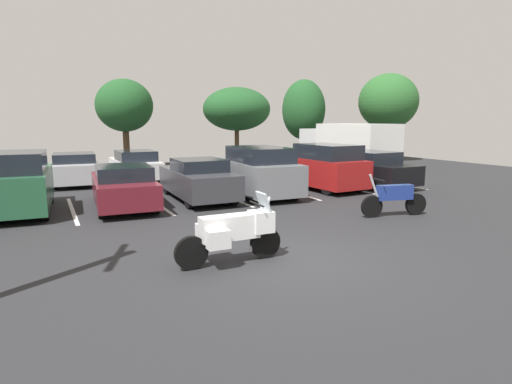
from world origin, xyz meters
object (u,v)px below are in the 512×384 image
at_px(car_black, 367,169).
at_px(car_grey, 257,171).
at_px(car_far_silver, 75,168).
at_px(car_maroon, 123,186).
at_px(motorcycle_second, 394,198).
at_px(box_truck, 347,146).
at_px(car_green, 17,183).
at_px(car_charcoal, 198,179).
at_px(car_red, 323,167).
at_px(car_far_white, 135,165).
at_px(motorcycle_touring, 234,231).

bearing_deg(car_black, car_grey, 178.87).
bearing_deg(car_far_silver, car_maroon, -80.76).
xyz_separation_m(motorcycle_second, box_truck, (6.36, 10.13, 0.90)).
bearing_deg(motorcycle_second, car_green, 151.30).
relative_size(car_charcoal, box_truck, 0.67).
relative_size(car_black, box_truck, 0.70).
distance_m(car_charcoal, car_red, 5.53).
bearing_deg(car_charcoal, box_truck, 23.84).
bearing_deg(car_red, car_grey, -179.46).
xyz_separation_m(car_red, car_black, (2.35, -0.14, -0.19)).
height_order(car_charcoal, car_far_white, car_charcoal).
bearing_deg(motorcycle_second, car_black, 55.74).
relative_size(motorcycle_touring, car_grey, 0.47).
height_order(motorcycle_touring, car_grey, car_grey).
distance_m(car_red, car_black, 2.36).
bearing_deg(car_black, car_maroon, 179.77).
xyz_separation_m(motorcycle_second, car_grey, (-2.03, 5.24, 0.36)).
distance_m(car_charcoal, car_black, 7.88).
relative_size(motorcycle_second, box_truck, 0.31).
height_order(car_green, car_grey, car_green).
bearing_deg(box_truck, car_green, -164.69).
height_order(car_charcoal, car_grey, car_grey).
relative_size(motorcycle_touring, car_black, 0.48).
bearing_deg(car_green, car_red, -1.65).
bearing_deg(car_red, car_far_silver, 145.33).
xyz_separation_m(car_maroon, car_grey, (5.07, 0.07, 0.23)).
xyz_separation_m(car_charcoal, car_black, (7.88, -0.26, 0.02)).
relative_size(motorcycle_touring, box_truck, 0.34).
distance_m(car_black, car_far_silver, 13.38).
height_order(motorcycle_second, car_maroon, car_maroon).
xyz_separation_m(car_black, box_truck, (2.87, 5.01, 0.71)).
distance_m(car_charcoal, car_far_white, 6.50).
relative_size(car_maroon, car_grey, 0.96).
bearing_deg(car_green, car_far_silver, 71.37).
bearing_deg(car_maroon, car_far_silver, 99.24).
height_order(car_maroon, box_truck, box_truck).
height_order(motorcycle_touring, motorcycle_second, motorcycle_touring).
height_order(motorcycle_second, car_charcoal, car_charcoal).
height_order(car_red, car_black, car_red).
distance_m(motorcycle_touring, car_green, 8.41).
relative_size(car_red, car_far_white, 0.95).
bearing_deg(motorcycle_second, box_truck, 57.90).
xyz_separation_m(car_green, box_truck, (16.58, 4.54, 0.51)).
bearing_deg(car_far_silver, box_truck, -6.16).
relative_size(car_far_silver, box_truck, 0.68).
relative_size(car_green, car_charcoal, 0.96).
xyz_separation_m(motorcycle_touring, car_charcoal, (1.71, 7.11, 0.07)).
height_order(motorcycle_second, car_green, car_green).
relative_size(car_far_silver, car_far_white, 1.02).
xyz_separation_m(car_charcoal, car_grey, (2.36, -0.15, 0.19)).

